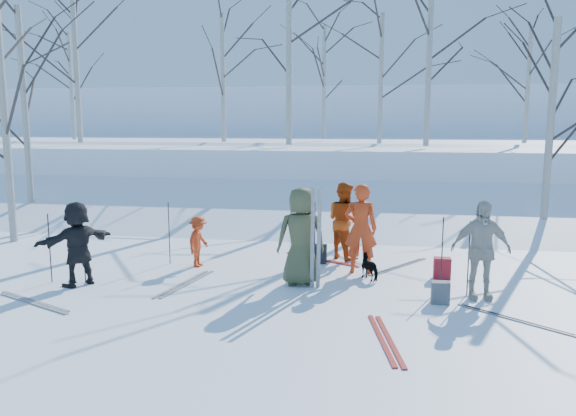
% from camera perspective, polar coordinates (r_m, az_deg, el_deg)
% --- Properties ---
extents(ground, '(120.00, 120.00, 0.00)m').
position_cam_1_polar(ground, '(10.33, -1.37, -8.44)').
color(ground, white).
rests_on(ground, ground).
extents(snow_ramp, '(70.00, 9.49, 4.12)m').
position_cam_1_polar(snow_ramp, '(17.04, 3.01, -0.96)').
color(snow_ramp, white).
rests_on(snow_ramp, ground).
extents(snow_plateau, '(70.00, 18.00, 2.20)m').
position_cam_1_polar(snow_plateau, '(26.83, 5.40, 4.48)').
color(snow_plateau, white).
rests_on(snow_plateau, ground).
extents(far_hill, '(90.00, 30.00, 6.00)m').
position_cam_1_polar(far_hill, '(47.73, 7.20, 7.62)').
color(far_hill, white).
rests_on(far_hill, ground).
extents(skier_olive_center, '(1.02, 0.79, 1.86)m').
position_cam_1_polar(skier_olive_center, '(10.52, 1.33, -2.89)').
color(skier_olive_center, '#44472B').
rests_on(skier_olive_center, ground).
extents(skier_red_north, '(0.67, 0.45, 1.83)m').
position_cam_1_polar(skier_red_north, '(11.42, 7.39, -2.09)').
color(skier_red_north, red).
rests_on(skier_red_north, ground).
extents(skier_redor_behind, '(1.05, 1.05, 1.72)m').
position_cam_1_polar(skier_redor_behind, '(12.56, 5.71, -1.28)').
color(skier_redor_behind, '#B2400D').
rests_on(skier_redor_behind, ground).
extents(skier_red_seated, '(0.50, 0.75, 1.08)m').
position_cam_1_polar(skier_red_seated, '(12.03, -9.09, -3.36)').
color(skier_red_seated, red).
rests_on(skier_red_seated, ground).
extents(skier_cream_east, '(1.06, 0.53, 1.74)m').
position_cam_1_polar(skier_cream_east, '(10.26, 18.99, -4.02)').
color(skier_cream_east, beige).
rests_on(skier_cream_east, ground).
extents(skier_grey_west, '(1.23, 1.49, 1.60)m').
position_cam_1_polar(skier_grey_west, '(11.21, -20.61, -3.40)').
color(skier_grey_west, black).
rests_on(skier_grey_west, ground).
extents(dog, '(0.57, 0.62, 0.49)m').
position_cam_1_polar(dog, '(11.13, 8.41, -5.94)').
color(dog, black).
rests_on(dog, ground).
extents(upright_ski_left, '(0.11, 0.17, 1.90)m').
position_cam_1_polar(upright_ski_left, '(10.26, 2.49, -3.08)').
color(upright_ski_left, silver).
rests_on(upright_ski_left, ground).
extents(upright_ski_right, '(0.12, 0.23, 1.89)m').
position_cam_1_polar(upright_ski_right, '(10.23, 3.16, -3.12)').
color(upright_ski_right, silver).
rests_on(upright_ski_right, ground).
extents(ski_pair_a, '(2.05, 2.09, 0.02)m').
position_cam_1_polar(ski_pair_a, '(9.58, 22.17, -10.47)').
color(ski_pair_a, silver).
rests_on(ski_pair_a, ground).
extents(ski_pair_b, '(0.89, 1.97, 0.02)m').
position_cam_1_polar(ski_pair_b, '(8.28, 9.88, -13.02)').
color(ski_pair_b, '#A61F17').
rests_on(ski_pair_b, ground).
extents(ski_pair_c, '(0.95, 1.98, 0.02)m').
position_cam_1_polar(ski_pair_c, '(10.91, -10.40, -7.58)').
color(ski_pair_c, silver).
rests_on(ski_pair_c, ground).
extents(ski_pair_d, '(1.64, 2.05, 0.02)m').
position_cam_1_polar(ski_pair_d, '(10.62, -24.43, -8.71)').
color(ski_pair_d, silver).
rests_on(ski_pair_d, ground).
extents(ski_pair_e, '(1.84, 2.07, 0.02)m').
position_cam_1_polar(ski_pair_e, '(12.55, 3.42, -5.25)').
color(ski_pair_e, '#A61F17').
rests_on(ski_pair_e, ground).
extents(ski_pair_f, '(1.99, 2.09, 0.02)m').
position_cam_1_polar(ski_pair_f, '(12.17, 11.19, -5.85)').
color(ski_pair_f, silver).
rests_on(ski_pair_f, ground).
extents(ski_pole_a, '(0.02, 0.02, 1.34)m').
position_cam_1_polar(ski_pole_a, '(12.20, 2.74, -2.48)').
color(ski_pole_a, black).
rests_on(ski_pole_a, ground).
extents(ski_pole_b, '(0.02, 0.02, 1.34)m').
position_cam_1_polar(ski_pole_b, '(10.70, 15.38, -4.43)').
color(ski_pole_b, black).
rests_on(ski_pole_b, ground).
extents(ski_pole_c, '(0.02, 0.02, 1.34)m').
position_cam_1_polar(ski_pole_c, '(11.61, -23.04, -3.79)').
color(ski_pole_c, black).
rests_on(ski_pole_c, ground).
extents(ski_pole_d, '(0.02, 0.02, 1.34)m').
position_cam_1_polar(ski_pole_d, '(12.36, -11.98, -2.51)').
color(ski_pole_d, black).
rests_on(ski_pole_d, ground).
extents(ski_pole_e, '(0.02, 0.02, 1.34)m').
position_cam_1_polar(ski_pole_e, '(10.42, 17.87, -4.90)').
color(ski_pole_e, black).
rests_on(ski_pole_e, ground).
extents(ski_pole_f, '(0.02, 0.02, 1.34)m').
position_cam_1_polar(ski_pole_f, '(11.38, -20.04, -3.85)').
color(ski_pole_f, black).
rests_on(ski_pole_f, ground).
extents(backpack_red, '(0.32, 0.22, 0.42)m').
position_cam_1_polar(backpack_red, '(11.46, 15.39, -5.92)').
color(backpack_red, maroon).
rests_on(backpack_red, ground).
extents(backpack_grey, '(0.30, 0.20, 0.38)m').
position_cam_1_polar(backpack_grey, '(9.95, 15.22, -8.30)').
color(backpack_grey, '#4F5055').
rests_on(backpack_grey, ground).
extents(backpack_dark, '(0.34, 0.24, 0.40)m').
position_cam_1_polar(backpack_dark, '(12.26, 3.13, -4.67)').
color(backpack_dark, black).
rests_on(backpack_dark, ground).
extents(birch_plateau_b, '(3.89, 3.89, 4.70)m').
position_cam_1_polar(birch_plateau_b, '(21.42, 9.41, 12.78)').
color(birch_plateau_b, silver).
rests_on(birch_plateau_b, snow_plateau).
extents(birch_plateau_c, '(5.01, 5.01, 6.30)m').
position_cam_1_polar(birch_plateau_c, '(23.34, -20.75, 13.98)').
color(birch_plateau_c, silver).
rests_on(birch_plateau_c, snow_plateau).
extents(birch_plateau_e, '(3.54, 3.54, 4.21)m').
position_cam_1_polar(birch_plateau_e, '(23.25, 23.18, 11.27)').
color(birch_plateau_e, silver).
rests_on(birch_plateau_e, snow_plateau).
extents(birch_plateau_f, '(4.83, 4.83, 6.04)m').
position_cam_1_polar(birch_plateau_f, '(19.83, 14.15, 14.89)').
color(birch_plateau_f, silver).
rests_on(birch_plateau_f, snow_plateau).
extents(birch_plateau_g, '(3.89, 3.89, 4.70)m').
position_cam_1_polar(birch_plateau_g, '(27.44, -21.15, 11.45)').
color(birch_plateau_g, silver).
rests_on(birch_plateau_g, snow_plateau).
extents(birch_plateau_h, '(5.51, 5.51, 7.01)m').
position_cam_1_polar(birch_plateau_h, '(20.36, 0.10, 16.37)').
color(birch_plateau_h, silver).
rests_on(birch_plateau_h, snow_plateau).
extents(birch_plateau_i, '(4.15, 4.15, 5.08)m').
position_cam_1_polar(birch_plateau_i, '(26.22, 3.69, 12.58)').
color(birch_plateau_i, silver).
rests_on(birch_plateau_i, snow_plateau).
extents(birch_plateau_j, '(4.12, 4.12, 5.03)m').
position_cam_1_polar(birch_plateau_j, '(23.08, -6.64, 12.97)').
color(birch_plateau_j, silver).
rests_on(birch_plateau_j, snow_plateau).
extents(birch_edge_a, '(4.76, 4.76, 5.95)m').
position_cam_1_polar(birch_edge_a, '(15.75, -26.79, 7.61)').
color(birch_edge_a, silver).
rests_on(birch_edge_a, ground).
extents(birch_edge_d, '(5.09, 5.09, 6.41)m').
position_cam_1_polar(birch_edge_d, '(18.95, -25.13, 8.49)').
color(birch_edge_d, silver).
rests_on(birch_edge_d, ground).
extents(birch_edge_e, '(4.54, 4.54, 5.63)m').
position_cam_1_polar(birch_edge_e, '(16.07, 25.08, 7.17)').
color(birch_edge_e, silver).
rests_on(birch_edge_e, ground).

